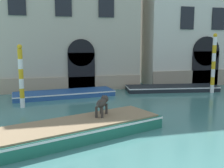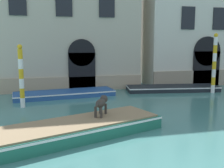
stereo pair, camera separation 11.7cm
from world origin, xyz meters
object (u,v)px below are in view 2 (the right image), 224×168
at_px(dog_on_deck, 101,103).
at_px(mooring_pole_0, 214,63).
at_px(mooring_pole_2, 21,76).
at_px(boat_foreground, 50,134).
at_px(boat_moored_far, 172,88).
at_px(boat_moored_near_palazzo, 65,94).

bearing_deg(dog_on_deck, mooring_pole_0, -28.18).
relative_size(mooring_pole_0, mooring_pole_2, 1.21).
height_order(dog_on_deck, mooring_pole_2, mooring_pole_2).
bearing_deg(mooring_pole_2, mooring_pole_0, 6.02).
height_order(boat_foreground, mooring_pole_2, mooring_pole_2).
xyz_separation_m(boat_foreground, dog_on_deck, (2.07, 1.02, 0.77)).
relative_size(dog_on_deck, mooring_pole_2, 0.31).
xyz_separation_m(boat_foreground, boat_moored_far, (8.74, 8.14, -0.10)).
height_order(boat_moored_far, mooring_pole_0, mooring_pole_0).
xyz_separation_m(dog_on_deck, mooring_pole_0, (9.11, 5.79, 1.01)).
height_order(boat_foreground, boat_moored_far, boat_foreground).
distance_m(boat_moored_near_palazzo, mooring_pole_2, 3.72).
bearing_deg(mooring_pole_2, boat_moored_near_palazzo, 44.94).
height_order(mooring_pole_0, mooring_pole_2, mooring_pole_0).
relative_size(dog_on_deck, mooring_pole_0, 0.26).
height_order(boat_moored_near_palazzo, boat_moored_far, boat_moored_far).
relative_size(dog_on_deck, boat_moored_far, 0.16).
bearing_deg(boat_moored_far, dog_on_deck, -125.64).
bearing_deg(mooring_pole_0, boat_foreground, -148.65).
relative_size(boat_foreground, mooring_pole_2, 2.65).
bearing_deg(mooring_pole_2, dog_on_deck, -52.17).
height_order(dog_on_deck, boat_moored_near_palazzo, dog_on_deck).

